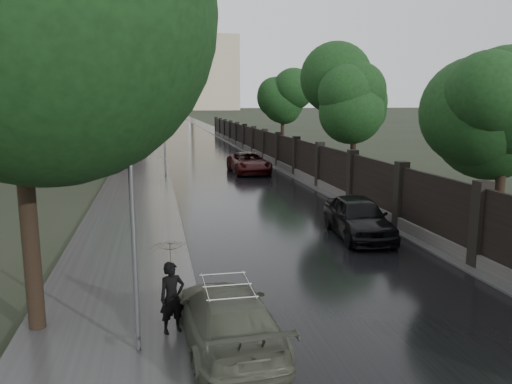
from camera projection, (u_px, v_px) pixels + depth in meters
name	position (u px, v px, depth m)	size (l,w,h in m)	color
ground	(426.00, 368.00, 9.55)	(800.00, 800.00, 0.00)	black
road	(166.00, 115.00, 192.73)	(8.00, 420.00, 0.02)	black
sidewalk_left	(151.00, 115.00, 191.54)	(4.00, 420.00, 0.16)	#2D2D2D
verge_right	(181.00, 115.00, 193.81)	(3.00, 420.00, 0.08)	#2D2D2D
fence_right	(273.00, 151.00, 41.14)	(0.45, 75.72, 2.70)	#383533
tree_left_near	(13.00, 30.00, 9.80)	(5.44, 5.44, 9.16)	black
tree_left_far	(110.00, 99.00, 35.97)	(4.25, 4.25, 7.39)	black
tree_right_a	(507.00, 104.00, 17.85)	(4.08, 4.08, 7.01)	black
tree_right_b	(355.00, 103.00, 31.35)	(4.08, 4.08, 7.01)	black
tree_right_c	(283.00, 102.00, 48.71)	(4.08, 4.08, 7.01)	black
lamp_post	(133.00, 227.00, 9.46)	(0.25, 0.12, 5.11)	#59595E
traffic_light	(165.00, 143.00, 32.38)	(0.16, 0.32, 4.00)	#59595E
brick_building	(29.00, 55.00, 54.36)	(24.00, 18.00, 20.00)	black
stalinist_tower	(159.00, 44.00, 291.94)	(92.00, 30.00, 159.00)	tan
volga_sedan	(228.00, 318.00, 10.23)	(1.82, 4.49, 1.30)	#484C3D
car_right_near	(358.00, 217.00, 18.64)	(1.83, 4.54, 1.55)	black
car_right_far	(249.00, 163.00, 35.46)	(2.47, 5.36, 1.49)	black
pedestrian_umbrella	(171.00, 260.00, 10.42)	(1.16, 1.17, 2.42)	black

